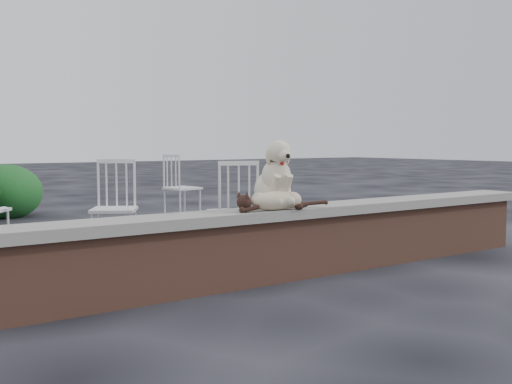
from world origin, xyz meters
TOP-DOWN VIEW (x-y plane):
  - ground at (0.00, 0.00)m, footprint 60.00×60.00m
  - brick_wall at (0.00, 0.00)m, footprint 6.00×0.30m
  - capstone at (0.00, 0.00)m, footprint 6.20×0.40m
  - dog at (0.05, 0.04)m, footprint 0.44×0.53m
  - cat at (-0.03, -0.11)m, footprint 1.01×0.40m
  - chair_b at (-0.61, 1.76)m, footprint 0.77×0.77m
  - chair_c at (0.23, 0.90)m, footprint 0.70×0.70m
  - chair_e at (1.26, 3.88)m, footprint 0.65×0.65m

SIDE VIEW (x-z plane):
  - ground at x=0.00m, z-range 0.00..0.00m
  - brick_wall at x=0.00m, z-range 0.00..0.50m
  - chair_b at x=-0.61m, z-range 0.00..0.94m
  - chair_c at x=0.23m, z-range 0.00..0.94m
  - chair_e at x=1.26m, z-range 0.00..0.94m
  - capstone at x=0.00m, z-range 0.50..0.58m
  - cat at x=-0.03m, z-range 0.58..0.75m
  - dog at x=0.05m, z-range 0.58..1.13m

